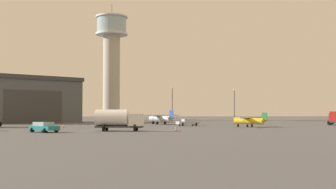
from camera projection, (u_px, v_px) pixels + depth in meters
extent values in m
plane|color=#545456|center=(167.00, 131.00, 61.23)|extent=(400.00, 400.00, 0.00)
cylinder|color=#B2AD9E|center=(111.00, 78.00, 134.26)|extent=(5.35, 5.35, 27.28)
cylinder|color=silver|center=(112.00, 34.00, 134.84)|extent=(10.17, 10.17, 0.60)
cylinder|color=#99B7C6|center=(112.00, 26.00, 134.95)|extent=(9.36, 9.36, 4.94)
cylinder|color=silver|center=(112.00, 17.00, 135.07)|extent=(10.17, 10.17, 0.50)
cylinder|color=#38383D|center=(112.00, 10.00, 135.16)|extent=(0.16, 0.16, 4.00)
cube|color=#4C5159|center=(19.00, 102.00, 106.50)|extent=(31.99, 30.85, 10.39)
cube|color=#35393E|center=(19.00, 80.00, 106.74)|extent=(32.83, 31.69, 1.00)
cube|color=#38383A|center=(34.00, 107.00, 98.95)|extent=(11.22, 8.59, 7.79)
cylinder|color=#B7BABF|center=(160.00, 119.00, 91.17)|extent=(5.06, 5.73, 1.27)
cone|color=#38383D|center=(150.00, 118.00, 93.72)|extent=(1.27, 1.28, 0.89)
cube|color=#38383D|center=(150.00, 118.00, 93.72)|extent=(0.12, 0.11, 1.95)
cube|color=#B7BABF|center=(160.00, 115.00, 91.43)|extent=(8.87, 7.72, 0.20)
cylinder|color=#2847A8|center=(165.00, 117.00, 92.51)|extent=(0.83, 0.71, 1.39)
cylinder|color=#2847A8|center=(154.00, 117.00, 90.31)|extent=(0.83, 0.71, 1.39)
cube|color=#99B7C6|center=(157.00, 117.00, 92.10)|extent=(1.50, 1.52, 0.72)
cone|color=#B7BABF|center=(171.00, 118.00, 88.63)|extent=(1.65, 1.71, 0.95)
cube|color=#2847A8|center=(171.00, 114.00, 88.66)|extent=(0.81, 0.95, 1.74)
cube|color=#B7BABF|center=(171.00, 118.00, 88.64)|extent=(2.95, 2.67, 0.10)
cylinder|color=black|center=(153.00, 123.00, 92.95)|extent=(0.58, 0.52, 0.61)
cylinder|color=black|center=(165.00, 123.00, 91.74)|extent=(0.58, 0.52, 0.61)
cylinder|color=black|center=(157.00, 123.00, 90.22)|extent=(0.58, 0.52, 0.61)
cylinder|color=gold|center=(249.00, 121.00, 75.02)|extent=(4.98, 4.17, 1.08)
cone|color=#38383D|center=(234.00, 121.00, 76.69)|extent=(1.08, 1.08, 0.76)
cube|color=#38383D|center=(234.00, 121.00, 76.69)|extent=(0.09, 0.10, 1.66)
cube|color=gold|center=(247.00, 118.00, 75.20)|extent=(6.35, 7.72, 0.17)
cylinder|color=#287A42|center=(251.00, 119.00, 76.33)|extent=(0.58, 0.72, 1.18)
cylinder|color=#287A42|center=(244.00, 120.00, 74.04)|extent=(0.58, 0.72, 1.18)
cube|color=#99B7C6|center=(243.00, 119.00, 75.63)|extent=(1.29, 1.27, 0.61)
cone|color=gold|center=(264.00, 121.00, 73.35)|extent=(1.46, 1.39, 0.81)
cube|color=#287A42|center=(264.00, 117.00, 73.38)|extent=(0.83, 0.67, 1.48)
cube|color=gold|center=(264.00, 120.00, 73.35)|extent=(2.22, 2.56, 0.09)
cylinder|color=black|center=(238.00, 125.00, 76.18)|extent=(0.43, 0.50, 0.52)
cylinder|color=black|center=(252.00, 126.00, 75.67)|extent=(0.43, 0.50, 0.52)
cylinder|color=black|center=(247.00, 126.00, 74.10)|extent=(0.43, 0.50, 0.52)
cube|color=#38383D|center=(336.00, 122.00, 87.63)|extent=(4.81, 6.70, 0.24)
cube|color=red|center=(335.00, 117.00, 85.53)|extent=(2.93, 2.74, 1.68)
cube|color=#99B7C6|center=(335.00, 116.00, 84.76)|extent=(1.77, 1.02, 0.84)
cylinder|color=black|center=(330.00, 123.00, 86.00)|extent=(1.01, 0.72, 1.00)
cylinder|color=black|center=(332.00, 122.00, 89.86)|extent=(1.01, 0.72, 1.00)
cube|color=#38383D|center=(119.00, 127.00, 59.30)|extent=(6.83, 2.68, 0.24)
cube|color=white|center=(136.00, 120.00, 59.22)|extent=(2.10, 2.73, 1.71)
cube|color=#99B7C6|center=(143.00, 117.00, 59.19)|extent=(0.29, 2.18, 0.86)
cylinder|color=white|center=(112.00, 118.00, 59.41)|extent=(4.70, 2.72, 2.30)
cylinder|color=black|center=(137.00, 127.00, 60.33)|extent=(0.37, 1.02, 1.00)
cylinder|color=black|center=(135.00, 128.00, 58.03)|extent=(0.37, 1.02, 1.00)
cylinder|color=black|center=(107.00, 127.00, 60.55)|extent=(0.37, 1.02, 1.00)
cylinder|color=black|center=(104.00, 128.00, 58.25)|extent=(0.37, 1.02, 1.00)
cube|color=teal|center=(44.00, 128.00, 55.48)|extent=(4.44, 4.18, 0.55)
cube|color=#99B7C6|center=(43.00, 124.00, 55.63)|extent=(2.90, 2.83, 0.50)
cylinder|color=black|center=(56.00, 130.00, 55.30)|extent=(0.55, 0.60, 0.64)
cylinder|color=black|center=(45.00, 131.00, 53.92)|extent=(0.55, 0.60, 0.64)
cylinder|color=black|center=(43.00, 130.00, 57.00)|extent=(0.55, 0.60, 0.64)
cylinder|color=black|center=(32.00, 130.00, 55.63)|extent=(0.55, 0.60, 0.64)
cube|color=#B7BABF|center=(188.00, 123.00, 81.86)|extent=(4.62, 3.01, 0.55)
cube|color=#99B7C6|center=(189.00, 120.00, 81.95)|extent=(2.78, 2.26, 0.50)
cylinder|color=black|center=(183.00, 124.00, 80.59)|extent=(0.37, 0.66, 0.64)
cylinder|color=black|center=(179.00, 124.00, 82.10)|extent=(0.37, 0.66, 0.64)
cylinder|color=black|center=(196.00, 124.00, 81.59)|extent=(0.37, 0.66, 0.64)
cylinder|color=black|center=(193.00, 124.00, 83.10)|extent=(0.37, 0.66, 0.64)
cylinder|color=#38383D|center=(172.00, 105.00, 111.85)|extent=(0.18, 0.18, 8.89)
sphere|color=#F9E5B2|center=(172.00, 88.00, 112.04)|extent=(0.44, 0.44, 0.44)
cylinder|color=#38383D|center=(234.00, 107.00, 104.20)|extent=(0.18, 0.18, 7.97)
sphere|color=#F9E5B2|center=(234.00, 90.00, 104.37)|extent=(0.44, 0.44, 0.44)
cube|color=black|center=(176.00, 130.00, 60.89)|extent=(0.36, 0.36, 0.04)
cone|color=orange|center=(176.00, 128.00, 60.90)|extent=(0.30, 0.30, 0.56)
cylinder|color=white|center=(176.00, 128.00, 60.90)|extent=(0.21, 0.21, 0.08)
cube|color=black|center=(63.00, 128.00, 71.88)|extent=(0.36, 0.36, 0.04)
cone|color=orange|center=(63.00, 126.00, 71.89)|extent=(0.30, 0.30, 0.66)
cylinder|color=white|center=(63.00, 125.00, 71.89)|extent=(0.21, 0.21, 0.08)
cube|color=black|center=(31.00, 127.00, 74.02)|extent=(0.36, 0.36, 0.04)
cone|color=orange|center=(31.00, 125.00, 74.03)|extent=(0.30, 0.30, 0.61)
cylinder|color=white|center=(31.00, 125.00, 74.04)|extent=(0.21, 0.21, 0.08)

